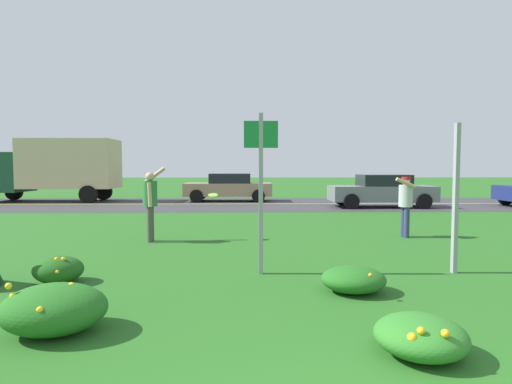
{
  "coord_description": "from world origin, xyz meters",
  "views": [
    {
      "loc": [
        -1.0,
        -1.47,
        1.79
      ],
      "look_at": [
        -0.79,
        8.58,
        1.19
      ],
      "focal_mm": 29.32,
      "sensor_mm": 36.0,
      "label": 1
    }
  ],
  "objects_px": {
    "frisbee_lime": "(213,195)",
    "car_gray_center_left": "(382,191)",
    "person_catcher_red_cap_gray_shirt": "(405,201)",
    "box_truck_dark_green": "(53,167)",
    "sign_post_near_path": "(261,178)",
    "car_tan_center_right": "(229,187)",
    "person_thrower_green_shirt": "(150,200)",
    "sign_post_by_roadside": "(456,199)"
  },
  "relations": [
    {
      "from": "box_truck_dark_green",
      "to": "frisbee_lime",
      "type": "bearing_deg",
      "value": -51.58
    },
    {
      "from": "sign_post_by_roadside",
      "to": "box_truck_dark_green",
      "type": "distance_m",
      "value": 20.1
    },
    {
      "from": "car_gray_center_left",
      "to": "person_catcher_red_cap_gray_shirt",
      "type": "bearing_deg",
      "value": -103.92
    },
    {
      "from": "person_thrower_green_shirt",
      "to": "box_truck_dark_green",
      "type": "relative_size",
      "value": 0.27
    },
    {
      "from": "sign_post_near_path",
      "to": "sign_post_by_roadside",
      "type": "relative_size",
      "value": 1.06
    },
    {
      "from": "sign_post_near_path",
      "to": "car_tan_center_right",
      "type": "distance_m",
      "value": 14.95
    },
    {
      "from": "car_tan_center_right",
      "to": "person_catcher_red_cap_gray_shirt",
      "type": "bearing_deg",
      "value": -66.17
    },
    {
      "from": "sign_post_near_path",
      "to": "car_tan_center_right",
      "type": "bearing_deg",
      "value": 94.59
    },
    {
      "from": "box_truck_dark_green",
      "to": "sign_post_by_roadside",
      "type": "bearing_deg",
      "value": -47.76
    },
    {
      "from": "sign_post_by_roadside",
      "to": "person_thrower_green_shirt",
      "type": "bearing_deg",
      "value": 152.02
    },
    {
      "from": "sign_post_near_path",
      "to": "person_catcher_red_cap_gray_shirt",
      "type": "height_order",
      "value": "sign_post_near_path"
    },
    {
      "from": "frisbee_lime",
      "to": "box_truck_dark_green",
      "type": "height_order",
      "value": "box_truck_dark_green"
    },
    {
      "from": "person_thrower_green_shirt",
      "to": "box_truck_dark_green",
      "type": "xyz_separation_m",
      "value": [
        -7.7,
        11.79,
        0.8
      ]
    },
    {
      "from": "person_catcher_red_cap_gray_shirt",
      "to": "box_truck_dark_green",
      "type": "bearing_deg",
      "value": 141.17
    },
    {
      "from": "sign_post_near_path",
      "to": "frisbee_lime",
      "type": "bearing_deg",
      "value": 107.84
    },
    {
      "from": "person_catcher_red_cap_gray_shirt",
      "to": "box_truck_dark_green",
      "type": "distance_m",
      "value": 18.04
    },
    {
      "from": "frisbee_lime",
      "to": "sign_post_by_roadside",
      "type": "bearing_deg",
      "value": -37.35
    },
    {
      "from": "frisbee_lime",
      "to": "car_tan_center_right",
      "type": "relative_size",
      "value": 0.05
    },
    {
      "from": "car_gray_center_left",
      "to": "car_tan_center_right",
      "type": "distance_m",
      "value": 7.73
    },
    {
      "from": "car_gray_center_left",
      "to": "sign_post_by_roadside",
      "type": "bearing_deg",
      "value": -102.2
    },
    {
      "from": "person_thrower_green_shirt",
      "to": "person_catcher_red_cap_gray_shirt",
      "type": "distance_m",
      "value": 6.36
    },
    {
      "from": "sign_post_near_path",
      "to": "car_gray_center_left",
      "type": "distance_m",
      "value": 12.9
    },
    {
      "from": "sign_post_by_roadside",
      "to": "car_gray_center_left",
      "type": "distance_m",
      "value": 11.79
    },
    {
      "from": "car_tan_center_right",
      "to": "box_truck_dark_green",
      "type": "relative_size",
      "value": 0.67
    },
    {
      "from": "frisbee_lime",
      "to": "box_truck_dark_green",
      "type": "distance_m",
      "value": 14.78
    },
    {
      "from": "frisbee_lime",
      "to": "car_tan_center_right",
      "type": "bearing_deg",
      "value": 90.64
    },
    {
      "from": "person_catcher_red_cap_gray_shirt",
      "to": "car_tan_center_right",
      "type": "xyz_separation_m",
      "value": [
        -4.99,
        11.29,
        -0.2
      ]
    },
    {
      "from": "frisbee_lime",
      "to": "car_gray_center_left",
      "type": "height_order",
      "value": "car_gray_center_left"
    },
    {
      "from": "car_gray_center_left",
      "to": "sign_post_near_path",
      "type": "bearing_deg",
      "value": -116.58
    },
    {
      "from": "sign_post_near_path",
      "to": "person_thrower_green_shirt",
      "type": "distance_m",
      "value": 4.05
    },
    {
      "from": "person_catcher_red_cap_gray_shirt",
      "to": "car_tan_center_right",
      "type": "bearing_deg",
      "value": 113.83
    },
    {
      "from": "person_catcher_red_cap_gray_shirt",
      "to": "box_truck_dark_green",
      "type": "relative_size",
      "value": 0.23
    },
    {
      "from": "car_tan_center_right",
      "to": "car_gray_center_left",
      "type": "bearing_deg",
      "value": -25.85
    },
    {
      "from": "car_tan_center_right",
      "to": "person_thrower_green_shirt",
      "type": "bearing_deg",
      "value": -96.52
    },
    {
      "from": "sign_post_near_path",
      "to": "person_catcher_red_cap_gray_shirt",
      "type": "relative_size",
      "value": 1.74
    },
    {
      "from": "car_tan_center_right",
      "to": "box_truck_dark_green",
      "type": "xyz_separation_m",
      "value": [
        -9.05,
        -0.0,
        1.06
      ]
    },
    {
      "from": "car_gray_center_left",
      "to": "car_tan_center_right",
      "type": "bearing_deg",
      "value": 154.15
    },
    {
      "from": "frisbee_lime",
      "to": "box_truck_dark_green",
      "type": "relative_size",
      "value": 0.04
    },
    {
      "from": "frisbee_lime",
      "to": "car_gray_center_left",
      "type": "xyz_separation_m",
      "value": [
        6.82,
        8.2,
        -0.36
      ]
    },
    {
      "from": "sign_post_near_path",
      "to": "person_catcher_red_cap_gray_shirt",
      "type": "xyz_separation_m",
      "value": [
        3.79,
        3.58,
        -0.68
      ]
    },
    {
      "from": "sign_post_near_path",
      "to": "sign_post_by_roadside",
      "type": "bearing_deg",
      "value": -0.0
    },
    {
      "from": "sign_post_by_roadside",
      "to": "car_tan_center_right",
      "type": "distance_m",
      "value": 15.54
    }
  ]
}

